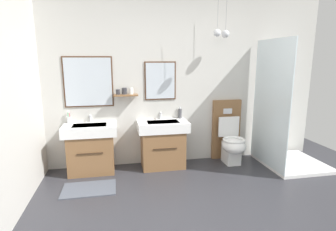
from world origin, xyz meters
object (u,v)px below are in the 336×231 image
vanity_sink_right (163,143)px  vanity_sink_left (91,147)px  toilet (230,139)px  soap_dispenser (180,113)px  shower_tray (284,140)px  toothbrush_cup (69,120)px

vanity_sink_right → vanity_sink_left: bearing=180.0°
vanity_sink_right → toilet: (1.11, -0.00, -0.01)m
vanity_sink_right → soap_dispenser: soap_dispenser is taller
vanity_sink_right → soap_dispenser: bearing=27.9°
toilet → soap_dispenser: (-0.80, 0.17, 0.43)m
shower_tray → soap_dispenser: bearing=162.0°
vanity_sink_left → shower_tray: 2.96m
toothbrush_cup → soap_dispenser: (1.70, 0.01, 0.03)m
toilet → vanity_sink_left: bearing=179.9°
vanity_sink_left → vanity_sink_right: same height
toilet → shower_tray: shower_tray is taller
soap_dispenser → shower_tray: size_ratio=0.10×
vanity_sink_left → vanity_sink_right: bearing=0.0°
toilet → soap_dispenser: toilet is taller
vanity_sink_right → soap_dispenser: (0.31, 0.17, 0.42)m
vanity_sink_right → toothbrush_cup: (-1.38, 0.16, 0.40)m
toilet → shower_tray: 0.82m
vanity_sink_left → shower_tray: (2.94, -0.34, 0.03)m
toothbrush_cup → soap_dispenser: bearing=0.3°
vanity_sink_right → toothbrush_cup: toothbrush_cup is taller
vanity_sink_left → soap_dispenser: size_ratio=4.07×
vanity_sink_right → soap_dispenser: 0.55m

